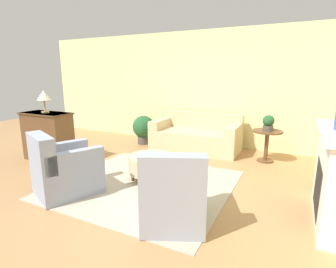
# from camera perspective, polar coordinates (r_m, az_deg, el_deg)

# --- Properties ---
(ground_plane) EXTENTS (16.00, 16.00, 0.00)m
(ground_plane) POSITION_cam_1_polar(r_m,az_deg,el_deg) (4.37, -5.07, -10.90)
(ground_plane) COLOR #AD7F51
(wall_back) EXTENTS (9.81, 0.12, 2.80)m
(wall_back) POSITION_cam_1_polar(r_m,az_deg,el_deg) (6.71, 8.19, 9.72)
(wall_back) COLOR beige
(wall_back) RESTS_ON ground_plane
(rug) EXTENTS (2.68, 2.54, 0.01)m
(rug) POSITION_cam_1_polar(r_m,az_deg,el_deg) (4.37, -5.07, -10.84)
(rug) COLOR #B2A893
(rug) RESTS_ON ground_plane
(couch) EXTENTS (2.04, 0.95, 0.84)m
(couch) POSITION_cam_1_polar(r_m,az_deg,el_deg) (6.26, 6.11, -0.53)
(couch) COLOR #C6B289
(couch) RESTS_ON ground_plane
(armchair_left) EXTENTS (1.00, 1.08, 0.94)m
(armchair_left) POSITION_cam_1_polar(r_m,az_deg,el_deg) (4.21, -21.70, -7.41)
(armchair_left) COLOR #8E99B2
(armchair_left) RESTS_ON rug
(armchair_right) EXTENTS (1.00, 1.08, 0.94)m
(armchair_right) POSITION_cam_1_polar(r_m,az_deg,el_deg) (3.18, 1.16, -13.12)
(armchair_right) COLOR #8E99B2
(armchair_right) RESTS_ON rug
(ottoman_table) EXTENTS (0.78, 0.78, 0.40)m
(ottoman_table) POSITION_cam_1_polar(r_m,az_deg,el_deg) (4.49, -3.55, -6.50)
(ottoman_table) COLOR #C6B289
(ottoman_table) RESTS_ON rug
(side_table) EXTENTS (0.59, 0.59, 0.65)m
(side_table) POSITION_cam_1_polar(r_m,az_deg,el_deg) (5.69, 20.72, -1.27)
(side_table) COLOR brown
(side_table) RESTS_ON ground_plane
(dresser) EXTENTS (1.07, 0.51, 0.99)m
(dresser) POSITION_cam_1_polar(r_m,az_deg,el_deg) (5.98, -24.67, -0.32)
(dresser) COLOR brown
(dresser) RESTS_ON ground_plane
(potted_plant_on_side_table) EXTENTS (0.23, 0.23, 0.32)m
(potted_plant_on_side_table) POSITION_cam_1_polar(r_m,az_deg,el_deg) (5.62, 21.01, 2.30)
(potted_plant_on_side_table) COLOR #4C4742
(potted_plant_on_side_table) RESTS_ON side_table
(potted_plant_floor) EXTENTS (0.56, 0.56, 0.73)m
(potted_plant_floor) POSITION_cam_1_polar(r_m,az_deg,el_deg) (6.74, -5.33, 1.28)
(potted_plant_floor) COLOR #4C4742
(potted_plant_floor) RESTS_ON ground_plane
(table_lamp) EXTENTS (0.27, 0.27, 0.45)m
(table_lamp) POSITION_cam_1_polar(r_m,az_deg,el_deg) (5.86, -25.42, 7.46)
(table_lamp) COLOR tan
(table_lamp) RESTS_ON dresser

